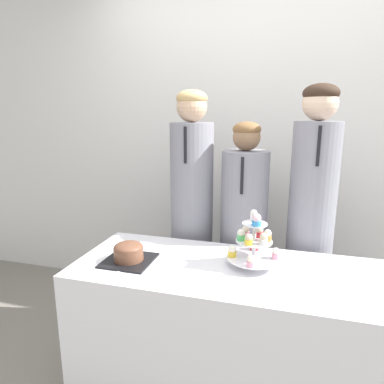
{
  "coord_description": "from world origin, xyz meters",
  "views": [
    {
      "loc": [
        0.22,
        -1.27,
        1.5
      ],
      "look_at": [
        -0.24,
        0.36,
        1.11
      ],
      "focal_mm": 32.0,
      "sensor_mm": 36.0,
      "label": 1
    }
  ],
  "objects_px": {
    "round_cake": "(129,253)",
    "student_1": "(243,242)",
    "cupcake_stand": "(254,242)",
    "cake_knife": "(118,271)",
    "student_0": "(192,221)",
    "student_2": "(310,228)"
  },
  "relations": [
    {
      "from": "cupcake_stand",
      "to": "student_0",
      "type": "relative_size",
      "value": 0.18
    },
    {
      "from": "student_1",
      "to": "student_2",
      "type": "height_order",
      "value": "student_2"
    },
    {
      "from": "student_0",
      "to": "student_2",
      "type": "xyz_separation_m",
      "value": [
        0.76,
        0.0,
        0.02
      ]
    },
    {
      "from": "cake_knife",
      "to": "student_2",
      "type": "height_order",
      "value": "student_2"
    },
    {
      "from": "cake_knife",
      "to": "student_2",
      "type": "xyz_separation_m",
      "value": [
        0.94,
        0.7,
        0.08
      ]
    },
    {
      "from": "student_0",
      "to": "student_1",
      "type": "distance_m",
      "value": 0.37
    },
    {
      "from": "student_1",
      "to": "cake_knife",
      "type": "bearing_deg",
      "value": -127.12
    },
    {
      "from": "round_cake",
      "to": "student_2",
      "type": "xyz_separation_m",
      "value": [
        0.94,
        0.58,
        0.03
      ]
    },
    {
      "from": "cupcake_stand",
      "to": "student_1",
      "type": "relative_size",
      "value": 0.2
    },
    {
      "from": "round_cake",
      "to": "student_1",
      "type": "distance_m",
      "value": 0.79
    },
    {
      "from": "round_cake",
      "to": "cupcake_stand",
      "type": "relative_size",
      "value": 0.87
    },
    {
      "from": "round_cake",
      "to": "student_1",
      "type": "height_order",
      "value": "student_1"
    },
    {
      "from": "student_1",
      "to": "student_2",
      "type": "xyz_separation_m",
      "value": [
        0.41,
        0.0,
        0.13
      ]
    },
    {
      "from": "student_1",
      "to": "cupcake_stand",
      "type": "bearing_deg",
      "value": -76.37
    },
    {
      "from": "cake_knife",
      "to": "student_2",
      "type": "distance_m",
      "value": 1.17
    },
    {
      "from": "cupcake_stand",
      "to": "student_0",
      "type": "bearing_deg",
      "value": 135.06
    },
    {
      "from": "student_0",
      "to": "student_2",
      "type": "height_order",
      "value": "student_2"
    },
    {
      "from": "student_1",
      "to": "round_cake",
      "type": "bearing_deg",
      "value": -132.25
    },
    {
      "from": "cake_knife",
      "to": "student_0",
      "type": "height_order",
      "value": "student_0"
    },
    {
      "from": "round_cake",
      "to": "student_0",
      "type": "bearing_deg",
      "value": 72.7
    },
    {
      "from": "student_1",
      "to": "student_2",
      "type": "distance_m",
      "value": 0.43
    },
    {
      "from": "student_2",
      "to": "cake_knife",
      "type": "bearing_deg",
      "value": -143.23
    }
  ]
}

